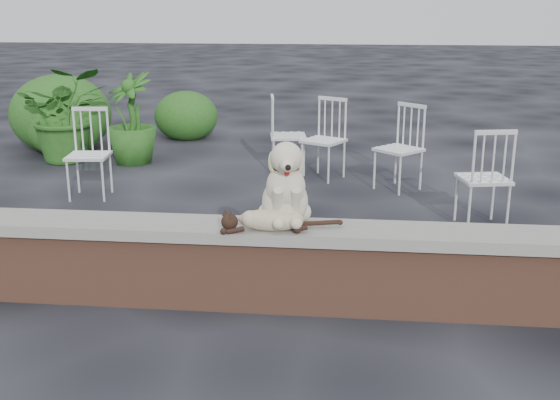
# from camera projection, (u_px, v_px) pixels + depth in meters

# --- Properties ---
(ground) EXTENTS (60.00, 60.00, 0.00)m
(ground) POSITION_uv_depth(u_px,v_px,m) (235.00, 303.00, 4.74)
(ground) COLOR black
(ground) RESTS_ON ground
(brick_wall) EXTENTS (6.00, 0.30, 0.50)m
(brick_wall) POSITION_uv_depth(u_px,v_px,m) (234.00, 270.00, 4.67)
(brick_wall) COLOR brown
(brick_wall) RESTS_ON ground
(capstone) EXTENTS (6.20, 0.40, 0.08)m
(capstone) POSITION_uv_depth(u_px,v_px,m) (233.00, 230.00, 4.59)
(capstone) COLOR slate
(capstone) RESTS_ON brick_wall
(dog) EXTENTS (0.47, 0.57, 0.60)m
(dog) POSITION_uv_depth(u_px,v_px,m) (285.00, 181.00, 4.50)
(dog) COLOR beige
(dog) RESTS_ON capstone
(cat) EXTENTS (0.97, 0.38, 0.16)m
(cat) POSITION_uv_depth(u_px,v_px,m) (270.00, 219.00, 4.43)
(cat) COLOR tan
(cat) RESTS_ON capstone
(chair_b) EXTENTS (0.76, 0.76, 0.94)m
(chair_b) POSITION_uv_depth(u_px,v_px,m) (324.00, 139.00, 7.96)
(chair_b) COLOR white
(chair_b) RESTS_ON ground
(chair_e) EXTENTS (0.64, 0.64, 0.94)m
(chair_e) POSITION_uv_depth(u_px,v_px,m) (288.00, 135.00, 8.23)
(chair_e) COLOR white
(chair_e) RESTS_ON ground
(chair_c) EXTENTS (0.65, 0.65, 0.94)m
(chair_c) POSITION_uv_depth(u_px,v_px,m) (484.00, 177.00, 6.25)
(chair_c) COLOR white
(chair_c) RESTS_ON ground
(chair_a) EXTENTS (0.62, 0.62, 0.94)m
(chair_a) POSITION_uv_depth(u_px,v_px,m) (88.00, 154.00, 7.19)
(chair_a) COLOR white
(chair_a) RESTS_ON ground
(chair_d) EXTENTS (0.79, 0.79, 0.94)m
(chair_d) POSITION_uv_depth(u_px,v_px,m) (399.00, 148.00, 7.49)
(chair_d) COLOR white
(chair_d) RESTS_ON ground
(potted_plant_a) EXTENTS (1.37, 1.28, 1.23)m
(potted_plant_a) POSITION_uv_depth(u_px,v_px,m) (66.00, 114.00, 8.81)
(potted_plant_a) COLOR #264C15
(potted_plant_a) RESTS_ON ground
(potted_plant_b) EXTENTS (0.92, 0.92, 1.17)m
(potted_plant_b) POSITION_uv_depth(u_px,v_px,m) (131.00, 118.00, 8.70)
(potted_plant_b) COLOR #264C15
(potted_plant_b) RESTS_ON ground
(shrubbery) EXTENTS (2.73, 2.19, 1.11)m
(shrubbery) POSITION_uv_depth(u_px,v_px,m) (87.00, 118.00, 9.63)
(shrubbery) COLOR #264C15
(shrubbery) RESTS_ON ground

